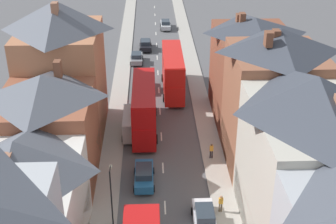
# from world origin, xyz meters

# --- Properties ---
(pavement_left) EXTENTS (2.20, 104.00, 0.14)m
(pavement_left) POSITION_xyz_m (-5.10, 38.00, 0.07)
(pavement_left) COLOR #A8A399
(pavement_left) RESTS_ON ground
(pavement_right) EXTENTS (2.20, 104.00, 0.14)m
(pavement_right) POSITION_xyz_m (5.10, 38.00, 0.07)
(pavement_right) COLOR #A8A399
(pavement_right) RESTS_ON ground
(centre_line_dashes) EXTENTS (0.14, 97.80, 0.01)m
(centre_line_dashes) POSITION_xyz_m (0.00, 36.00, 0.01)
(centre_line_dashes) COLOR silver
(centre_line_dashes) RESTS_ON ground
(terrace_row_left) EXTENTS (8.00, 49.53, 14.58)m
(terrace_row_left) POSITION_xyz_m (-10.19, 12.23, 6.14)
(terrace_row_left) COLOR #ADB2B7
(terrace_row_left) RESTS_ON ground
(terrace_row_right) EXTENTS (8.00, 51.13, 14.06)m
(terrace_row_right) POSITION_xyz_m (10.19, 13.50, 6.55)
(terrace_row_right) COLOR beige
(terrace_row_right) RESTS_ON ground
(double_decker_bus_lead) EXTENTS (2.74, 10.80, 5.30)m
(double_decker_bus_lead) POSITION_xyz_m (-1.81, 31.65, 2.82)
(double_decker_bus_lead) COLOR #B70F0F
(double_decker_bus_lead) RESTS_ON ground
(double_decker_bus_mid_street) EXTENTS (2.74, 10.80, 5.30)m
(double_decker_bus_mid_street) POSITION_xyz_m (1.79, 41.59, 2.82)
(double_decker_bus_mid_street) COLOR red
(double_decker_bus_mid_street) RESTS_ON ground
(car_near_blue) EXTENTS (1.90, 4.43, 1.61)m
(car_near_blue) POSITION_xyz_m (-1.80, 57.83, 0.81)
(car_near_blue) COLOR black
(car_near_blue) RESTS_ON ground
(car_near_silver) EXTENTS (1.90, 4.54, 1.60)m
(car_near_silver) POSITION_xyz_m (1.80, 68.79, 0.81)
(car_near_silver) COLOR #B7BABF
(car_near_silver) RESTS_ON ground
(car_parked_left_a) EXTENTS (1.90, 4.17, 1.63)m
(car_parked_left_a) POSITION_xyz_m (3.10, 15.70, 0.82)
(car_parked_left_a) COLOR silver
(car_parked_left_a) RESTS_ON ground
(car_parked_right_a) EXTENTS (1.90, 4.02, 1.59)m
(car_parked_right_a) POSITION_xyz_m (-3.10, 51.97, 0.80)
(car_parked_right_a) COLOR gray
(car_parked_right_a) RESTS_ON ground
(car_mid_black) EXTENTS (1.90, 4.54, 1.69)m
(car_mid_black) POSITION_xyz_m (-1.80, 21.66, 0.85)
(car_mid_black) COLOR #236093
(car_mid_black) RESTS_ON ground
(car_parked_left_b) EXTENTS (1.90, 4.12, 1.66)m
(car_parked_left_b) POSITION_xyz_m (-1.80, 42.30, 0.84)
(car_parked_left_b) COLOR #144728
(car_parked_left_b) RESTS_ON ground
(delivery_van) EXTENTS (2.20, 5.20, 2.41)m
(delivery_van) POSITION_xyz_m (-3.10, 30.65, 1.34)
(delivery_van) COLOR silver
(delivery_van) RESTS_ON ground
(pedestrian_mid_right) EXTENTS (0.36, 0.22, 1.61)m
(pedestrian_mid_right) POSITION_xyz_m (4.62, 17.16, 1.03)
(pedestrian_mid_right) COLOR brown
(pedestrian_mid_right) RESTS_ON pavement_right
(pedestrian_far_left) EXTENTS (0.36, 0.22, 1.61)m
(pedestrian_far_left) POSITION_xyz_m (4.84, 25.39, 1.03)
(pedestrian_far_left) COLOR #23232D
(pedestrian_far_left) RESTS_ON pavement_right
(street_lamp) EXTENTS (0.20, 1.12, 5.50)m
(street_lamp) POSITION_xyz_m (-4.25, 15.74, 3.24)
(street_lamp) COLOR black
(street_lamp) RESTS_ON ground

